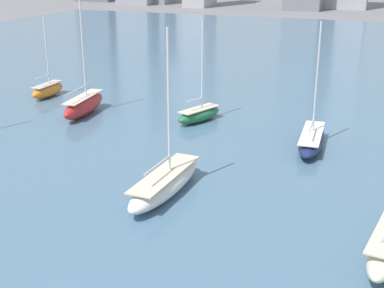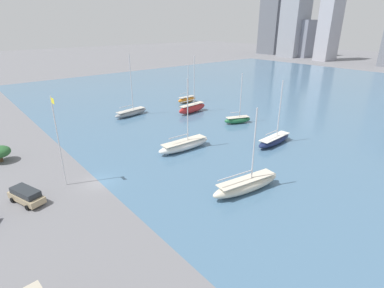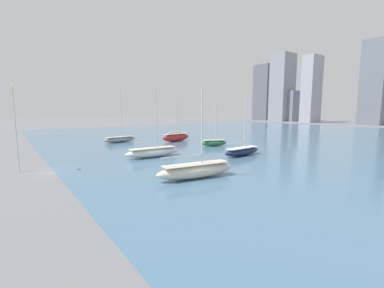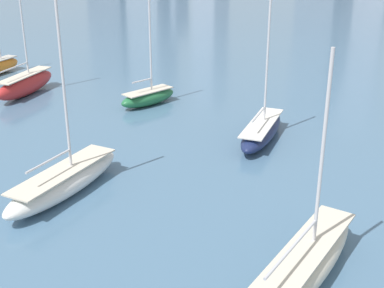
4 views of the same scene
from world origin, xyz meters
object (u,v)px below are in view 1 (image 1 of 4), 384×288
(sailboat_navy, at_px, (311,139))
(sailboat_green, at_px, (199,114))
(sailboat_white, at_px, (165,183))
(sailboat_orange, at_px, (48,90))
(sailboat_red, at_px, (84,105))

(sailboat_navy, height_order, sailboat_green, sailboat_navy)
(sailboat_white, bearing_deg, sailboat_orange, 142.43)
(sailboat_white, xyz_separation_m, sailboat_red, (-17.36, 16.27, 0.23))
(sailboat_white, xyz_separation_m, sailboat_orange, (-26.11, 21.63, 0.01))
(sailboat_white, height_order, sailboat_green, sailboat_white)
(sailboat_green, bearing_deg, sailboat_white, -55.62)
(sailboat_orange, distance_m, sailboat_red, 10.27)
(sailboat_navy, xyz_separation_m, sailboat_orange, (-34.68, 7.16, 0.10))
(sailboat_white, distance_m, sailboat_green, 19.07)
(sailboat_white, height_order, sailboat_red, sailboat_red)
(sailboat_red, bearing_deg, sailboat_navy, -10.23)
(sailboat_orange, xyz_separation_m, sailboat_red, (8.76, -5.36, 0.22))
(sailboat_red, xyz_separation_m, sailboat_green, (13.08, 2.32, -0.31))
(sailboat_navy, relative_size, sailboat_red, 0.86)
(sailboat_navy, bearing_deg, sailboat_white, -124.67)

